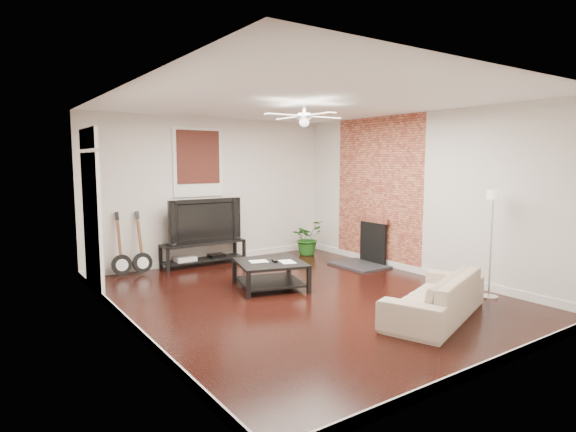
% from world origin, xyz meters
% --- Properties ---
extents(room, '(5.01, 6.01, 2.81)m').
position_xyz_m(room, '(0.00, 0.00, 1.40)').
color(room, black).
rests_on(room, ground).
extents(brick_accent, '(0.02, 2.20, 2.80)m').
position_xyz_m(brick_accent, '(2.49, 1.00, 1.40)').
color(brick_accent, brown).
rests_on(brick_accent, floor).
extents(fireplace, '(0.80, 1.10, 0.92)m').
position_xyz_m(fireplace, '(2.20, 1.00, 0.46)').
color(fireplace, black).
rests_on(fireplace, floor).
extents(window_back, '(1.00, 0.06, 1.30)m').
position_xyz_m(window_back, '(-0.30, 2.97, 1.95)').
color(window_back, '#33140E').
rests_on(window_back, wall_back).
extents(door_left, '(0.08, 1.00, 2.50)m').
position_xyz_m(door_left, '(-2.46, 1.90, 1.25)').
color(door_left, white).
rests_on(door_left, wall_left).
extents(tv_stand, '(1.61, 0.43, 0.45)m').
position_xyz_m(tv_stand, '(-0.31, 2.78, 0.22)').
color(tv_stand, black).
rests_on(tv_stand, floor).
extents(tv, '(1.44, 0.19, 0.83)m').
position_xyz_m(tv, '(-0.31, 2.80, 0.86)').
color(tv, black).
rests_on(tv, tv_stand).
extents(coffee_table, '(1.23, 1.23, 0.42)m').
position_xyz_m(coffee_table, '(-0.15, 0.68, 0.21)').
color(coffee_table, black).
rests_on(coffee_table, floor).
extents(sofa, '(2.07, 1.38, 0.56)m').
position_xyz_m(sofa, '(0.83, -1.69, 0.28)').
color(sofa, tan).
rests_on(sofa, floor).
extents(floor_lamp, '(0.33, 0.33, 1.58)m').
position_xyz_m(floor_lamp, '(2.18, -1.59, 0.79)').
color(floor_lamp, white).
rests_on(floor_lamp, floor).
extents(potted_plant, '(0.78, 0.72, 0.73)m').
position_xyz_m(potted_plant, '(1.92, 2.45, 0.37)').
color(potted_plant, '#1D5618').
rests_on(potted_plant, floor).
extents(guitar_left, '(0.36, 0.26, 1.12)m').
position_xyz_m(guitar_left, '(-1.85, 2.75, 0.56)').
color(guitar_left, black).
rests_on(guitar_left, floor).
extents(guitar_right, '(0.36, 0.27, 1.12)m').
position_xyz_m(guitar_right, '(-1.50, 2.72, 0.56)').
color(guitar_right, black).
rests_on(guitar_right, floor).
extents(ceiling_fan, '(1.24, 1.24, 0.32)m').
position_xyz_m(ceiling_fan, '(0.00, 0.00, 2.60)').
color(ceiling_fan, white).
rests_on(ceiling_fan, ceiling).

